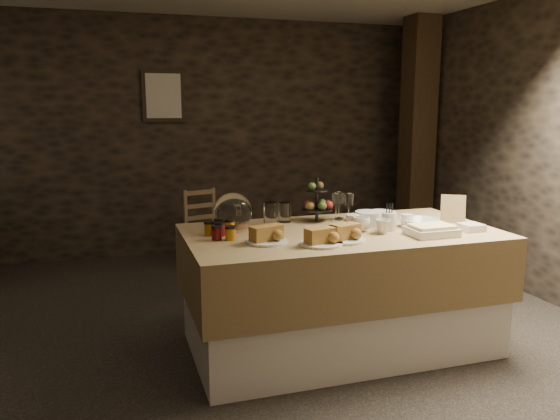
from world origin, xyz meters
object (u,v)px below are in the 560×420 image
object	(u,v)px
buffet_table	(340,280)
fruit_stand	(318,204)
chair	(205,232)
timber_column	(417,137)

from	to	relation	value
buffet_table	fruit_stand	world-z (taller)	fruit_stand
buffet_table	chair	size ratio (longest dim) A/B	3.36
fruit_stand	buffet_table	bearing A→B (deg)	-83.21
chair	fruit_stand	xyz separation A→B (m)	(0.50, -1.91, 0.60)
timber_column	fruit_stand	xyz separation A→B (m)	(-1.88, -1.78, -0.35)
buffet_table	chair	xyz separation A→B (m)	(-0.54, 2.24, -0.12)
chair	fruit_stand	distance (m)	2.06
buffet_table	fruit_stand	xyz separation A→B (m)	(-0.04, 0.34, 0.47)
chair	buffet_table	bearing A→B (deg)	-90.98
buffet_table	timber_column	world-z (taller)	timber_column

